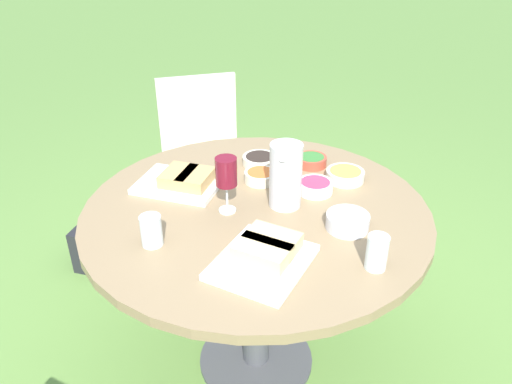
{
  "coord_description": "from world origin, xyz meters",
  "views": [
    {
      "loc": [
        1.44,
        0.4,
        1.69
      ],
      "look_at": [
        0.0,
        0.0,
        0.83
      ],
      "focal_mm": 35.0,
      "sensor_mm": 36.0,
      "label": 1
    }
  ],
  "objects_px": {
    "wine_glass": "(226,173)",
    "dining_table": "(256,234)",
    "chair_near_left": "(203,145)",
    "handbag": "(97,239)",
    "water_pitcher": "(286,175)"
  },
  "relations": [
    {
      "from": "wine_glass",
      "to": "dining_table",
      "type": "bearing_deg",
      "value": 120.74
    },
    {
      "from": "chair_near_left",
      "to": "handbag",
      "type": "relative_size",
      "value": 2.42
    },
    {
      "from": "water_pitcher",
      "to": "wine_glass",
      "type": "relative_size",
      "value": 1.15
    },
    {
      "from": "chair_near_left",
      "to": "wine_glass",
      "type": "xyz_separation_m",
      "value": [
        0.99,
        0.48,
        0.39
      ]
    },
    {
      "from": "chair_near_left",
      "to": "water_pitcher",
      "type": "height_order",
      "value": "water_pitcher"
    },
    {
      "from": "dining_table",
      "to": "wine_glass",
      "type": "xyz_separation_m",
      "value": [
        0.05,
        -0.09,
        0.26
      ]
    },
    {
      "from": "chair_near_left",
      "to": "dining_table",
      "type": "bearing_deg",
      "value": 31.33
    },
    {
      "from": "dining_table",
      "to": "handbag",
      "type": "bearing_deg",
      "value": -114.0
    },
    {
      "from": "dining_table",
      "to": "wine_glass",
      "type": "height_order",
      "value": "wine_glass"
    },
    {
      "from": "handbag",
      "to": "dining_table",
      "type": "bearing_deg",
      "value": 66.0
    },
    {
      "from": "dining_table",
      "to": "water_pitcher",
      "type": "bearing_deg",
      "value": 113.67
    },
    {
      "from": "chair_near_left",
      "to": "water_pitcher",
      "type": "distance_m",
      "value": 1.18
    },
    {
      "from": "dining_table",
      "to": "chair_near_left",
      "type": "bearing_deg",
      "value": -148.67
    },
    {
      "from": "chair_near_left",
      "to": "wine_glass",
      "type": "relative_size",
      "value": 4.37
    },
    {
      "from": "dining_table",
      "to": "water_pitcher",
      "type": "relative_size",
      "value": 5.23
    }
  ]
}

